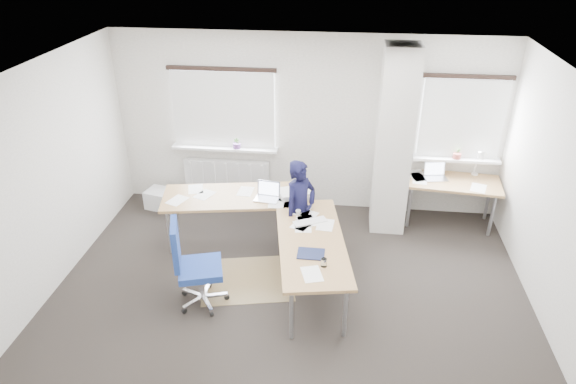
# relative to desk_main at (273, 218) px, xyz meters

# --- Properties ---
(ground) EXTENTS (6.00, 6.00, 0.00)m
(ground) POSITION_rel_desk_main_xyz_m (0.30, -0.81, -0.69)
(ground) COLOR black
(ground) RESTS_ON ground
(room_shell) EXTENTS (6.04, 5.04, 2.82)m
(room_shell) POSITION_rel_desk_main_xyz_m (0.48, -0.36, 1.05)
(room_shell) COLOR #BCB5AC
(room_shell) RESTS_ON ground
(floor_mat) EXTENTS (1.36, 1.22, 0.01)m
(floor_mat) POSITION_rel_desk_main_xyz_m (-0.28, -0.46, -0.69)
(floor_mat) COLOR olive
(floor_mat) RESTS_ON ground
(white_crate) EXTENTS (0.57, 0.46, 0.30)m
(white_crate) POSITION_rel_desk_main_xyz_m (-2.02, 1.28, -0.54)
(white_crate) COLOR white
(white_crate) RESTS_ON ground
(desk_main) EXTENTS (2.82, 2.63, 0.96)m
(desk_main) POSITION_rel_desk_main_xyz_m (0.00, 0.00, 0.00)
(desk_main) COLOR olive
(desk_main) RESTS_ON ground
(desk_side) EXTENTS (1.46, 0.84, 1.22)m
(desk_side) POSITION_rel_desk_main_xyz_m (2.56, 1.34, -0.01)
(desk_side) COLOR olive
(desk_side) RESTS_ON ground
(task_chair) EXTENTS (0.66, 0.64, 1.16)m
(task_chair) POSITION_rel_desk_main_xyz_m (-0.78, -0.99, -0.37)
(task_chair) COLOR navy
(task_chair) RESTS_ON ground
(person) EXTENTS (0.60, 0.62, 1.44)m
(person) POSITION_rel_desk_main_xyz_m (0.35, 0.21, 0.03)
(person) COLOR black
(person) RESTS_ON ground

